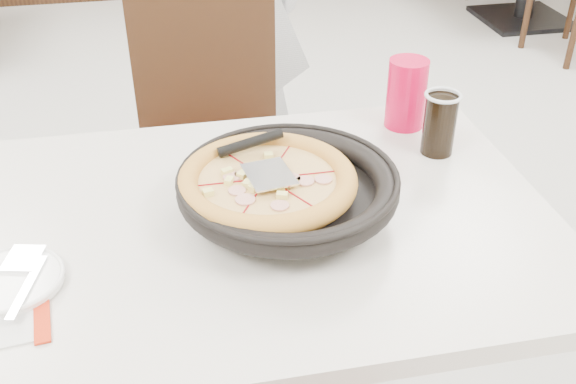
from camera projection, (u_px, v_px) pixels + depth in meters
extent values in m
plane|color=#A7A7A2|center=(251.00, 330.00, 2.06)|extent=(7.00, 7.00, 0.00)
cylinder|color=black|center=(285.00, 196.00, 1.29)|extent=(0.11, 0.11, 0.04)
cylinder|color=black|center=(288.00, 196.00, 1.24)|extent=(0.36, 0.36, 0.01)
cylinder|color=#C28631|center=(267.00, 188.00, 1.23)|extent=(0.29, 0.29, 0.02)
cube|color=white|center=(269.00, 174.00, 1.21)|extent=(0.09, 0.11, 0.00)
cylinder|color=white|center=(12.00, 281.00, 1.09)|extent=(0.17, 0.17, 0.01)
cube|color=white|center=(27.00, 287.00, 1.07)|extent=(0.05, 0.15, 0.00)
cylinder|color=black|center=(439.00, 125.00, 1.43)|extent=(0.07, 0.07, 0.13)
cylinder|color=red|center=(406.00, 94.00, 1.53)|extent=(0.09, 0.09, 0.16)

